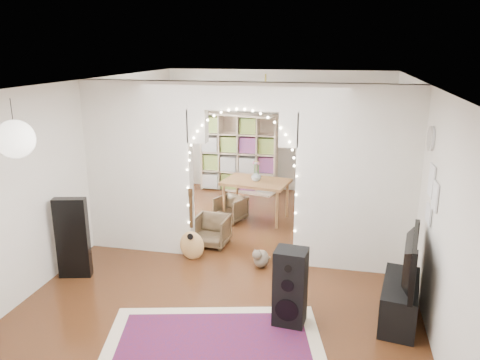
% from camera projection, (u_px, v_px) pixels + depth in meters
% --- Properties ---
extents(floor, '(7.50, 7.50, 0.00)m').
position_uv_depth(floor, '(242.00, 257.00, 7.33)').
color(floor, black).
rests_on(floor, ground).
extents(ceiling, '(5.00, 7.50, 0.02)m').
position_uv_depth(ceiling, '(243.00, 82.00, 6.59)').
color(ceiling, white).
rests_on(ceiling, wall_back).
extents(wall_back, '(5.00, 0.02, 2.70)m').
position_uv_depth(wall_back, '(277.00, 131.00, 10.48)').
color(wall_back, silver).
rests_on(wall_back, floor).
extents(wall_front, '(5.00, 0.02, 2.70)m').
position_uv_depth(wall_front, '(136.00, 304.00, 3.44)').
color(wall_front, silver).
rests_on(wall_front, floor).
extents(wall_left, '(0.02, 7.50, 2.70)m').
position_uv_depth(wall_left, '(90.00, 165.00, 7.47)').
color(wall_left, silver).
rests_on(wall_left, floor).
extents(wall_right, '(0.02, 7.50, 2.70)m').
position_uv_depth(wall_right, '(419.00, 184.00, 6.44)').
color(wall_right, silver).
rests_on(wall_right, floor).
extents(divider_wall, '(5.00, 0.20, 2.70)m').
position_uv_depth(divider_wall, '(242.00, 169.00, 6.94)').
color(divider_wall, silver).
rests_on(divider_wall, floor).
extents(fairy_lights, '(1.64, 0.04, 1.60)m').
position_uv_depth(fairy_lights, '(241.00, 163.00, 6.78)').
color(fairy_lights, '#FFEABF').
rests_on(fairy_lights, divider_wall).
extents(window, '(0.04, 1.20, 1.40)m').
position_uv_depth(window, '(138.00, 136.00, 9.12)').
color(window, white).
rests_on(window, wall_left).
extents(wall_clock, '(0.03, 0.31, 0.31)m').
position_uv_depth(wall_clock, '(431.00, 138.00, 5.68)').
color(wall_clock, white).
rests_on(wall_clock, wall_right).
extents(picture_frames, '(0.02, 0.50, 0.70)m').
position_uv_depth(picture_frames, '(432.00, 195.00, 5.47)').
color(picture_frames, white).
rests_on(picture_frames, wall_right).
extents(paper_lantern, '(0.40, 0.40, 0.40)m').
position_uv_depth(paper_lantern, '(15.00, 139.00, 4.85)').
color(paper_lantern, white).
rests_on(paper_lantern, ceiling).
extents(ceiling_fan, '(1.10, 1.10, 0.30)m').
position_uv_depth(ceiling_fan, '(265.00, 91.00, 8.55)').
color(ceiling_fan, gold).
rests_on(ceiling_fan, ceiling).
extents(area_rug, '(2.76, 2.32, 0.02)m').
position_uv_depth(area_rug, '(213.00, 352.00, 5.02)').
color(area_rug, maroon).
rests_on(area_rug, floor).
extents(guitar_case, '(0.47, 0.25, 1.17)m').
position_uv_depth(guitar_case, '(73.00, 238.00, 6.56)').
color(guitar_case, black).
rests_on(guitar_case, floor).
extents(acoustic_guitar, '(0.40, 0.16, 0.97)m').
position_uv_depth(acoustic_guitar, '(192.00, 234.00, 7.13)').
color(acoustic_guitar, tan).
rests_on(acoustic_guitar, floor).
extents(tabby_cat, '(0.31, 0.52, 0.34)m').
position_uv_depth(tabby_cat, '(261.00, 258.00, 6.97)').
color(tabby_cat, brown).
rests_on(tabby_cat, floor).
extents(floor_speaker, '(0.39, 0.36, 0.94)m').
position_uv_depth(floor_speaker, '(290.00, 287.00, 5.45)').
color(floor_speaker, black).
rests_on(floor_speaker, floor).
extents(media_console, '(0.55, 1.05, 0.50)m').
position_uv_depth(media_console, '(399.00, 301.00, 5.57)').
color(media_console, black).
rests_on(media_console, floor).
extents(tv, '(0.31, 1.08, 0.62)m').
position_uv_depth(tv, '(404.00, 258.00, 5.42)').
color(tv, black).
rests_on(tv, media_console).
extents(bookcase, '(1.77, 0.86, 1.76)m').
position_uv_depth(bookcase, '(239.00, 153.00, 10.55)').
color(bookcase, '#C9AF92').
rests_on(bookcase, floor).
extents(dining_table, '(1.32, 0.99, 0.76)m').
position_uv_depth(dining_table, '(256.00, 185.00, 8.79)').
color(dining_table, brown).
rests_on(dining_table, floor).
extents(flower_vase, '(0.21, 0.21, 0.19)m').
position_uv_depth(flower_vase, '(256.00, 176.00, 8.74)').
color(flower_vase, silver).
rests_on(flower_vase, dining_table).
extents(dining_chair_left, '(0.66, 0.66, 0.46)m').
position_uv_depth(dining_chair_left, '(231.00, 209.00, 8.83)').
color(dining_chair_left, '#4C3B26').
rests_on(dining_chair_left, floor).
extents(dining_chair_right, '(0.57, 0.59, 0.50)m').
position_uv_depth(dining_chair_right, '(212.00, 231.00, 7.71)').
color(dining_chair_right, '#4C3B26').
rests_on(dining_chair_right, floor).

